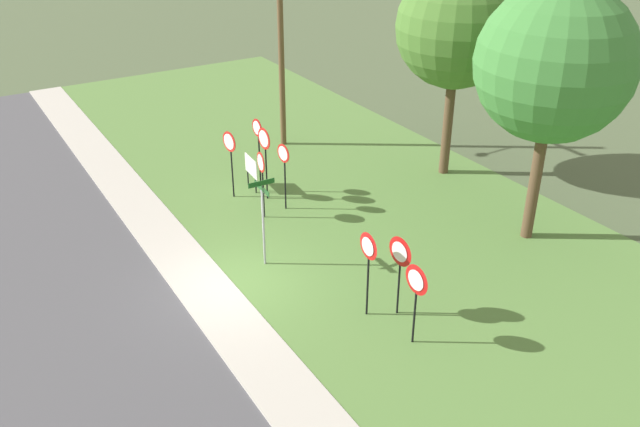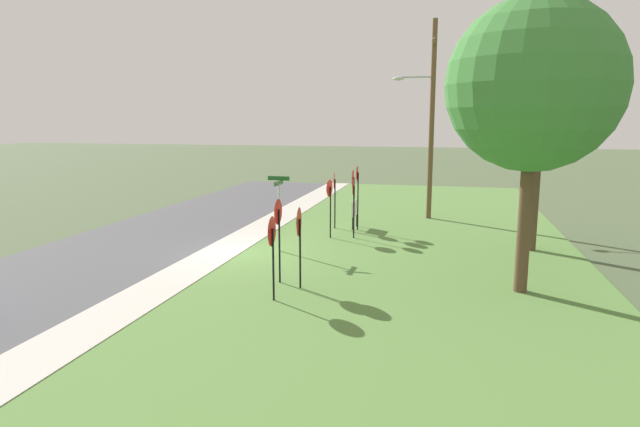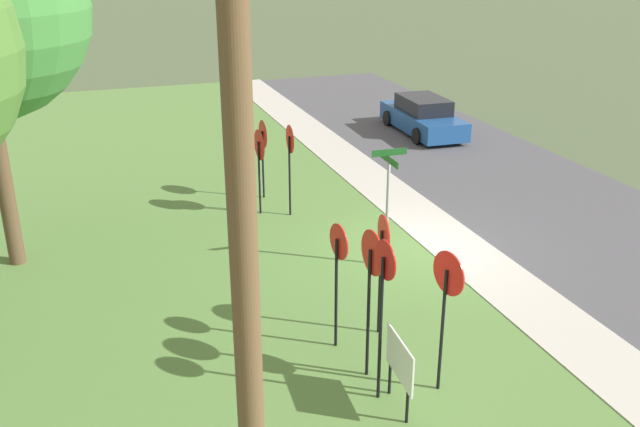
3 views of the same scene
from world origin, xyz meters
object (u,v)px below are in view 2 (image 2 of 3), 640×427
(yield_sign_near_right, at_px, (278,220))
(oak_tree_left, at_px, (541,96))
(stop_sign_far_right, at_px, (357,185))
(stop_sign_near_left, at_px, (353,187))
(oak_tree_right, at_px, (534,86))
(utility_pole, at_px, (429,114))
(stop_sign_far_center, at_px, (334,188))
(yield_sign_far_left, at_px, (272,238))
(yield_sign_near_left, at_px, (299,228))
(street_name_post, at_px, (279,207))
(notice_board, at_px, (355,210))
(stop_sign_near_right, at_px, (330,196))
(stop_sign_far_left, at_px, (353,196))

(yield_sign_near_right, distance_m, oak_tree_left, 10.56)
(stop_sign_far_right, bearing_deg, stop_sign_near_left, -10.22)
(oak_tree_right, bearing_deg, utility_pole, -164.60)
(stop_sign_far_center, relative_size, yield_sign_near_right, 1.00)
(yield_sign_near_right, bearing_deg, yield_sign_far_left, 11.67)
(yield_sign_near_left, relative_size, yield_sign_near_right, 0.94)
(stop_sign_far_right, xyz_separation_m, oak_tree_left, (2.19, 6.87, 3.57))
(stop_sign_far_center, distance_m, street_name_post, 4.76)
(yield_sign_near_right, height_order, utility_pole, utility_pole)
(yield_sign_near_right, relative_size, oak_tree_left, 0.32)
(yield_sign_far_left, xyz_separation_m, notice_board, (-10.11, 0.50, -0.86))
(stop_sign_near_right, relative_size, stop_sign_far_left, 0.99)
(stop_sign_far_left, bearing_deg, notice_board, -179.53)
(oak_tree_left, bearing_deg, oak_tree_right, -10.76)
(stop_sign_far_center, bearing_deg, street_name_post, -23.87)
(yield_sign_near_left, height_order, oak_tree_right, oak_tree_right)
(stop_sign_near_right, xyz_separation_m, utility_pole, (-5.49, 3.65, 3.31))
(oak_tree_right, bearing_deg, yield_sign_near_left, -79.37)
(yield_sign_near_left, bearing_deg, street_name_post, -160.61)
(stop_sign_near_right, distance_m, stop_sign_far_left, 0.95)
(yield_sign_far_left, bearing_deg, yield_sign_near_right, -170.95)
(stop_sign_near_left, bearing_deg, yield_sign_near_right, -10.53)
(stop_sign_far_right, relative_size, yield_sign_near_left, 1.19)
(street_name_post, bearing_deg, utility_pole, 150.26)
(utility_pole, height_order, oak_tree_right, utility_pole)
(notice_board, height_order, oak_tree_left, oak_tree_left)
(stop_sign_far_right, bearing_deg, street_name_post, -28.90)
(stop_sign_near_left, height_order, stop_sign_far_center, stop_sign_near_left)
(stop_sign_near_right, height_order, yield_sign_near_right, yield_sign_near_right)
(yield_sign_near_right, relative_size, notice_board, 2.00)
(stop_sign_near_right, distance_m, yield_sign_near_left, 6.73)
(yield_sign_near_left, relative_size, notice_board, 1.87)
(yield_sign_far_left, xyz_separation_m, street_name_post, (-5.24, -1.46, -0.04))
(stop_sign_far_right, bearing_deg, utility_pole, 138.35)
(yield_sign_near_right, xyz_separation_m, oak_tree_left, (-6.01, 7.86, 3.70))
(stop_sign_far_center, distance_m, yield_sign_near_left, 8.72)
(yield_sign_far_left, relative_size, utility_pole, 0.24)
(stop_sign_far_right, bearing_deg, stop_sign_far_left, 0.16)
(yield_sign_near_left, bearing_deg, yield_sign_far_left, -24.43)
(stop_sign_near_right, bearing_deg, stop_sign_far_center, -166.58)
(stop_sign_near_right, xyz_separation_m, stop_sign_far_center, (-1.98, -0.22, 0.09))
(stop_sign_near_right, xyz_separation_m, yield_sign_far_left, (7.89, 0.15, -0.03))
(stop_sign_far_right, bearing_deg, notice_board, -158.81)
(stop_sign_far_right, relative_size, oak_tree_right, 0.35)
(utility_pole, xyz_separation_m, notice_board, (3.28, -2.99, -4.20))
(stop_sign_far_left, bearing_deg, oak_tree_right, 37.88)
(stop_sign_far_center, xyz_separation_m, oak_tree_right, (7.53, 6.92, 3.82))
(stop_sign_near_right, relative_size, yield_sign_near_left, 1.02)
(utility_pole, distance_m, oak_tree_right, 11.48)
(yield_sign_near_left, relative_size, oak_tree_left, 0.30)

